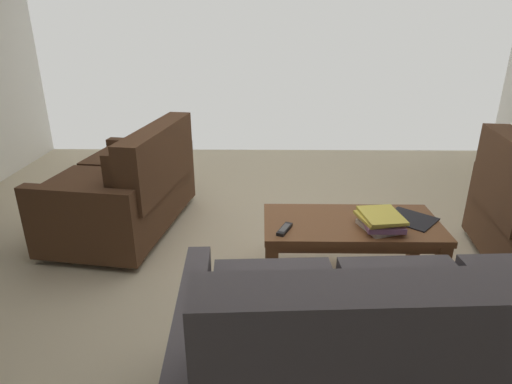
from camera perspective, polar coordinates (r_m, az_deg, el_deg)
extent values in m
cube|color=beige|center=(3.01, 2.98, -9.58)|extent=(5.83, 5.63, 0.01)
cylinder|color=black|center=(2.26, -3.44, -20.90)|extent=(0.05, 0.05, 0.06)
cube|color=#4C474C|center=(1.96, 20.83, -21.54)|extent=(1.73, 0.95, 0.40)
cube|color=#4C474C|center=(1.82, 21.66, -15.36)|extent=(0.56, 0.79, 0.10)
cube|color=#4C474C|center=(1.69, 3.13, -16.92)|extent=(0.56, 0.79, 0.10)
cube|color=#4C474C|center=(1.46, 28.78, -19.19)|extent=(1.69, 0.27, 0.52)
cube|color=#4C474C|center=(1.53, 26.71, -16.66)|extent=(0.51, 0.15, 0.38)
cube|color=#4C474C|center=(1.37, 4.41, -19.09)|extent=(0.51, 0.15, 0.38)
cube|color=#4C474C|center=(1.79, -8.34, -21.90)|extent=(0.15, 0.87, 0.56)
cylinder|color=black|center=(4.16, -18.33, -0.94)|extent=(0.06, 0.06, 0.06)
cylinder|color=black|center=(3.43, -25.40, -6.99)|extent=(0.06, 0.06, 0.06)
cylinder|color=black|center=(3.91, -9.70, -1.57)|extent=(0.06, 0.06, 0.06)
cylinder|color=black|center=(3.12, -15.22, -8.41)|extent=(0.06, 0.06, 0.06)
cube|color=#4C301E|center=(3.55, -17.38, -1.06)|extent=(0.93, 1.22, 0.36)
cube|color=#4C301E|center=(3.71, -16.22, 3.91)|extent=(0.75, 0.61, 0.10)
cube|color=#4C301E|center=(3.25, -20.24, 0.87)|extent=(0.75, 0.61, 0.10)
cube|color=#4C301E|center=(3.29, -12.92, 4.48)|extent=(0.34, 1.13, 0.47)
cube|color=#4C301E|center=(3.58, -12.95, 5.86)|extent=(0.19, 0.51, 0.34)
cube|color=#4C301E|center=(3.10, -16.68, 2.99)|extent=(0.19, 0.51, 0.34)
cube|color=#4C301E|center=(4.04, -13.81, 3.15)|extent=(0.79, 0.21, 0.52)
cube|color=#4C301E|center=(3.04, -22.41, -4.20)|extent=(0.79, 0.21, 0.52)
cube|color=brown|center=(2.69, 12.65, -4.22)|extent=(1.07, 0.53, 0.04)
cube|color=brown|center=(2.71, 12.58, -5.08)|extent=(0.99, 0.47, 0.05)
cube|color=brown|center=(3.10, 20.51, -5.86)|extent=(0.07, 0.07, 0.38)
cube|color=brown|center=(2.92, 1.95, -6.13)|extent=(0.07, 0.07, 0.38)
cube|color=brown|center=(2.75, 23.39, -10.01)|extent=(0.07, 0.07, 0.38)
cube|color=brown|center=(2.55, 2.14, -10.73)|extent=(0.07, 0.07, 0.38)
cylinder|color=black|center=(3.14, 30.54, -10.72)|extent=(0.06, 0.06, 0.06)
cylinder|color=black|center=(3.64, 27.36, -5.69)|extent=(0.06, 0.06, 0.06)
cube|color=#4C301E|center=(3.16, 30.82, 1.79)|extent=(0.29, 0.79, 0.51)
cube|color=silver|center=(2.63, 16.27, -4.42)|extent=(0.26, 0.28, 0.03)
cube|color=#996699|center=(2.61, 16.53, -3.97)|extent=(0.22, 0.24, 0.03)
cube|color=#E0CC4C|center=(2.60, 16.14, -3.35)|extent=(0.27, 0.28, 0.02)
cube|color=#E0CC4C|center=(2.59, 16.46, -3.02)|extent=(0.25, 0.29, 0.02)
cube|color=black|center=(2.50, 3.84, -4.98)|extent=(0.10, 0.16, 0.02)
cube|color=#59595B|center=(2.50, 3.85, -4.76)|extent=(0.07, 0.11, 0.00)
cube|color=black|center=(2.80, 19.95, -3.39)|extent=(0.37, 0.36, 0.01)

